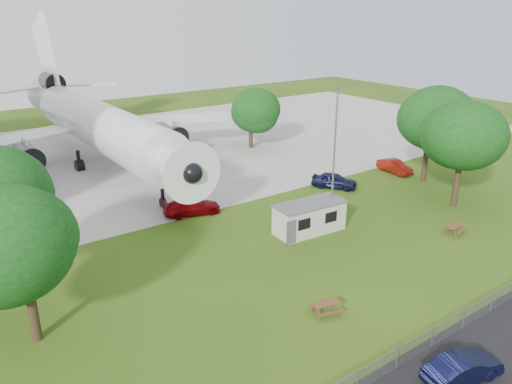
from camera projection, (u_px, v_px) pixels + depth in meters
ground at (307, 282)px, 34.83m from camera, size 160.00×160.00×0.00m
concrete_apron at (110, 157)px, 63.75m from camera, size 120.00×46.00×0.03m
airliner at (96, 122)px, 59.20m from camera, size 46.36×47.73×17.69m
site_cabin at (309, 217)px, 42.26m from camera, size 6.84×3.12×2.62m
picnic_west at (326, 313)px, 31.25m from camera, size 2.12×1.90×0.76m
picnic_east at (454, 234)px, 42.28m from camera, size 2.07×1.84×0.76m
fence at (420, 354)px, 27.60m from camera, size 58.00×0.04×1.30m
lamp_mast at (334, 159)px, 41.96m from camera, size 0.16×0.16×12.00m
tree_west_small at (20, 240)px, 26.62m from camera, size 7.37×7.37×10.03m
tree_east_front at (463, 139)px, 45.98m from camera, size 7.85×7.85×10.56m
tree_east_back at (430, 119)px, 52.85m from camera, size 8.10×8.10×10.99m
tree_far_apron at (251, 113)px, 66.60m from camera, size 6.72×6.72×8.11m
car_centre_sedan at (463, 369)px, 25.39m from camera, size 4.59×2.32×1.44m
car_ne_hatch at (334, 181)px, 52.78m from camera, size 4.31×4.95×1.61m
car_ne_sedan at (395, 167)px, 57.64m from camera, size 1.99×4.64×1.49m
car_apron_van at (192, 207)px, 45.98m from camera, size 5.65×3.44×1.53m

